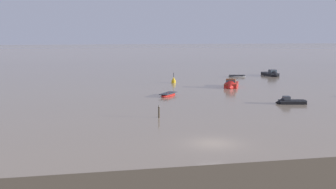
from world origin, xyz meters
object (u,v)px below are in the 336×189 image
object	(u,v)px
motorboat_moored_3	(272,75)
channel_buoy	(174,81)
mooring_post_left	(159,112)
motorboat_moored_1	(231,86)
rowboat_moored_1	(237,76)
motorboat_moored_2	(288,102)
rowboat_moored_2	(168,95)

from	to	relation	value
motorboat_moored_3	channel_buoy	distance (m)	27.72
motorboat_moored_3	mooring_post_left	bearing A→B (deg)	-41.47
motorboat_moored_1	motorboat_moored_3	xyz separation A→B (m)	(17.26, 18.97, -0.02)
motorboat_moored_3	mooring_post_left	xyz separation A→B (m)	(-35.88, -45.01, 0.34)
motorboat_moored_1	rowboat_moored_1	size ratio (longest dim) A/B	1.62
channel_buoy	mooring_post_left	distance (m)	37.06
rowboat_moored_1	channel_buoy	bearing A→B (deg)	-138.95
motorboat_moored_2	motorboat_moored_3	world-z (taller)	motorboat_moored_3
motorboat_moored_2	motorboat_moored_1	bearing A→B (deg)	-74.34
mooring_post_left	channel_buoy	bearing A→B (deg)	74.75
motorboat_moored_3	rowboat_moored_1	distance (m)	8.85
channel_buoy	mooring_post_left	bearing A→B (deg)	-105.25
rowboat_moored_1	mooring_post_left	distance (m)	52.43
rowboat_moored_2	mooring_post_left	bearing A→B (deg)	20.95
motorboat_moored_1	motorboat_moored_3	size ratio (longest dim) A/B	1.09
motorboat_moored_2	rowboat_moored_2	xyz separation A→B (m)	(-15.18, 11.24, -0.06)
rowboat_moored_1	motorboat_moored_2	bearing A→B (deg)	-87.23
channel_buoy	motorboat_moored_1	bearing A→B (deg)	-47.58
channel_buoy	rowboat_moored_1	bearing A→B (deg)	27.94
mooring_post_left	motorboat_moored_2	bearing A→B (deg)	17.35
rowboat_moored_1	rowboat_moored_2	distance (m)	35.32
motorboat_moored_1	motorboat_moored_2	world-z (taller)	motorboat_moored_1
motorboat_moored_3	rowboat_moored_2	xyz separation A→B (m)	(-31.08, -27.53, -0.17)
motorboat_moored_3	channel_buoy	xyz separation A→B (m)	(-26.13, -9.26, 0.11)
motorboat_moored_3	rowboat_moored_2	distance (m)	41.52
motorboat_moored_1	channel_buoy	distance (m)	13.16
channel_buoy	mooring_post_left	world-z (taller)	channel_buoy
motorboat_moored_3	channel_buoy	size ratio (longest dim) A/B	2.75
motorboat_moored_3	rowboat_moored_2	bearing A→B (deg)	-51.37
rowboat_moored_1	channel_buoy	xyz separation A→B (m)	(-17.29, -9.17, 0.29)
motorboat_moored_1	mooring_post_left	world-z (taller)	motorboat_moored_1
motorboat_moored_1	mooring_post_left	size ratio (longest dim) A/B	4.26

